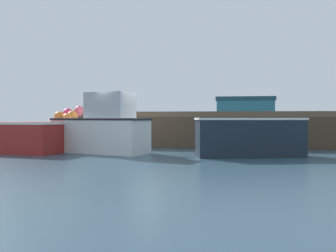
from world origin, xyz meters
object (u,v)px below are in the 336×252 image
Objects in this scene: fishing_boat_near_left at (19,137)px; fishing_boat_near_right at (100,128)px; fishing_boat_mid at (250,136)px; rowboat at (277,148)px.

fishing_boat_near_right reaches higher than fishing_boat_near_left.
fishing_boat_mid is (6.00, -0.62, -0.25)m from fishing_boat_near_right.
fishing_boat_near_left is 1.98× the size of rowboat.
fishing_boat_mid is (9.30, -0.04, 0.09)m from fishing_boat_near_left.
fishing_boat_near_right reaches higher than rowboat.
fishing_boat_near_right is at bearing -166.09° from rowboat.
fishing_boat_near_right is 7.57m from rowboat.
rowboat is at bearing 61.90° from fishing_boat_mid.
fishing_boat_near_left is at bearing -170.10° from fishing_boat_near_right.
fishing_boat_near_left is 0.92× the size of fishing_boat_mid.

